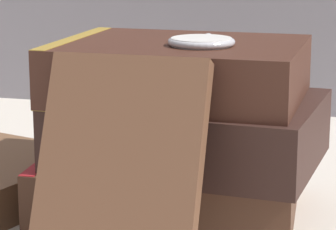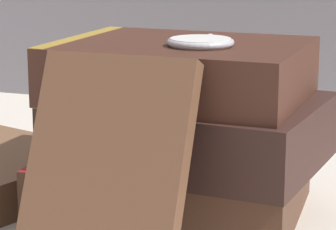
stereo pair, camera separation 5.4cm
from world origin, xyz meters
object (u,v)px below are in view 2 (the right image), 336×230
pocket_watch (201,42)px  reading_glasses (172,159)px  book_leaning_front (105,179)px  book_flat_middle (185,129)px  book_flat_top (177,69)px  book_flat_bottom (169,183)px

pocket_watch → reading_glasses: (-0.08, 0.17, -0.14)m
book_leaning_front → reading_glasses: size_ratio=1.38×
book_flat_middle → book_flat_top: bearing=163.2°
pocket_watch → reading_glasses: size_ratio=0.50×
book_flat_top → book_leaning_front: book_leaning_front is taller
book_flat_top → reading_glasses: (-0.06, 0.15, -0.12)m
book_flat_bottom → reading_glasses: book_flat_bottom is taller
book_flat_middle → pocket_watch: bearing=-36.7°
book_flat_middle → reading_glasses: (-0.07, 0.15, -0.07)m
book_flat_bottom → book_flat_top: size_ratio=1.12×
book_flat_middle → pocket_watch: 0.08m
book_flat_bottom → pocket_watch: 0.13m
book_leaning_front → pocket_watch: size_ratio=2.76×
book_flat_bottom → book_flat_middle: bearing=-39.4°
book_flat_top → book_leaning_front: size_ratio=1.27×
book_flat_top → book_leaning_front: 0.13m
book_flat_middle → pocket_watch: (0.02, -0.01, 0.07)m
book_flat_middle → book_leaning_front: book_leaning_front is taller
pocket_watch → book_flat_middle: bearing=138.4°
reading_glasses → book_flat_middle: bearing=-71.8°
book_flat_bottom → pocket_watch: (0.04, -0.03, 0.12)m
book_flat_middle → pocket_watch: pocket_watch is taller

